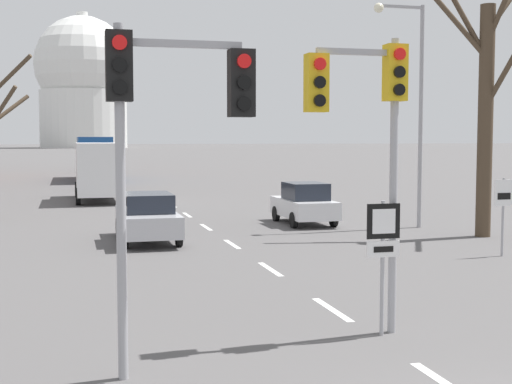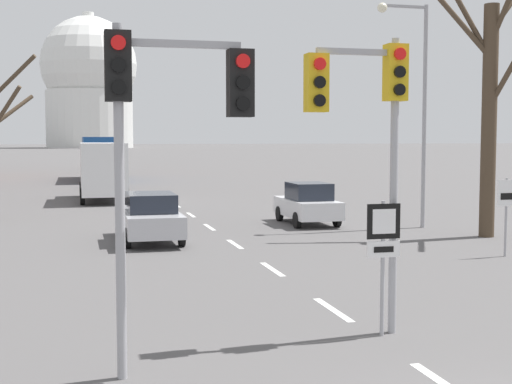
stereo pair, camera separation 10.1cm
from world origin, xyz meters
TOP-DOWN VIEW (x-y plane):
  - lane_stripe_1 at (0.00, 6.81)m, footprint 0.16×2.00m
  - lane_stripe_2 at (0.00, 11.31)m, footprint 0.16×2.00m
  - lane_stripe_3 at (0.00, 15.81)m, footprint 0.16×2.00m
  - lane_stripe_4 at (0.00, 20.31)m, footprint 0.16×2.00m
  - lane_stripe_5 at (0.00, 24.81)m, footprint 0.16×2.00m
  - lane_stripe_6 at (0.00, 29.31)m, footprint 0.16×2.00m
  - lane_stripe_7 at (0.00, 33.81)m, footprint 0.16×2.00m
  - traffic_signal_centre_tall at (-0.07, 4.99)m, footprint 1.78×0.34m
  - traffic_signal_near_left at (-3.70, 3.72)m, footprint 2.08×0.34m
  - route_sign_post at (0.17, 4.84)m, footprint 0.60×0.08m
  - speed_limit_sign at (7.02, 11.59)m, footprint 0.60×0.08m
  - street_lamp_right at (7.50, 18.24)m, footprint 2.03×0.36m
  - sedan_near_left at (-2.37, 66.02)m, footprint 1.88×4.27m
  - sedan_near_right at (3.95, 20.33)m, footprint 1.78×3.85m
  - sedan_mid_centre at (-3.00, 42.13)m, footprint 1.90×4.33m
  - sedan_far_left at (-2.55, 17.13)m, footprint 1.85×4.59m
  - sedan_far_right at (-2.30, 74.15)m, footprint 1.73×4.14m
  - city_bus at (-3.11, 52.50)m, footprint 2.66×10.80m
  - delivery_truck at (-3.51, 33.08)m, footprint 2.44×7.20m
  - bare_tree_right_near at (8.79, 15.37)m, footprint 4.63×2.99m
  - capitol_dome at (0.00, 250.18)m, footprint 33.08×33.08m

SIDE VIEW (x-z plane):
  - lane_stripe_1 at x=0.00m, z-range 0.00..0.01m
  - lane_stripe_2 at x=0.00m, z-range 0.00..0.01m
  - lane_stripe_3 at x=0.00m, z-range 0.00..0.01m
  - lane_stripe_4 at x=0.00m, z-range 0.00..0.01m
  - lane_stripe_5 at x=0.00m, z-range 0.00..0.01m
  - lane_stripe_6 at x=0.00m, z-range 0.00..0.01m
  - lane_stripe_7 at x=0.00m, z-range 0.00..0.01m
  - sedan_mid_centre at x=-3.00m, z-range 0.00..1.55m
  - sedan_near_left at x=-2.37m, z-range 0.01..1.60m
  - sedan_far_left at x=-2.55m, z-range 0.01..1.62m
  - sedan_near_right at x=3.95m, z-range -0.01..1.64m
  - sedan_far_right at x=-2.30m, z-range -0.01..1.76m
  - speed_limit_sign at x=7.02m, z-range 0.40..2.66m
  - route_sign_post at x=0.17m, z-range 0.42..2.75m
  - delivery_truck at x=-3.51m, z-range 0.13..3.27m
  - city_bus at x=-3.11m, z-range 0.31..3.79m
  - traffic_signal_near_left at x=-3.70m, z-range 1.28..6.24m
  - traffic_signal_centre_tall at x=-0.07m, z-range 1.31..6.39m
  - bare_tree_right_near at x=8.79m, z-range -0.07..9.39m
  - street_lamp_right at x=7.50m, z-range 0.93..9.27m
  - capitol_dome at x=0.00m, z-range -0.60..46.13m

